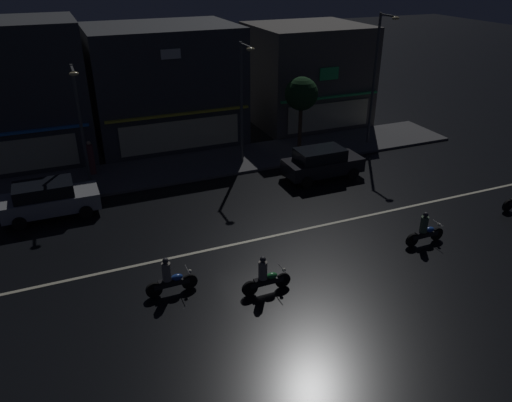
{
  "coord_description": "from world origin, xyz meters",
  "views": [
    {
      "loc": [
        -6.71,
        -16.81,
        10.97
      ],
      "look_at": [
        1.12,
        1.95,
        0.82
      ],
      "focal_mm": 34.6,
      "sensor_mm": 36.0,
      "label": 1
    }
  ],
  "objects_px": {
    "streetlamp_east": "(377,71)",
    "parked_car_trailing": "(49,199)",
    "streetlamp_mid": "(243,94)",
    "streetlamp_west": "(79,115)",
    "motorcycle_trailing_far": "(425,231)",
    "motorcycle_opposite_lane": "(265,277)",
    "traffic_cone": "(285,168)",
    "parked_car_near_kerb": "(322,162)",
    "pedestrian_on_sidewalk": "(91,159)",
    "motorcycle_lead": "(170,278)"
  },
  "relations": [
    {
      "from": "streetlamp_mid",
      "to": "parked_car_trailing",
      "type": "xyz_separation_m",
      "value": [
        -10.6,
        -2.36,
        -3.28
      ]
    },
    {
      "from": "parked_car_near_kerb",
      "to": "motorcycle_trailing_far",
      "type": "xyz_separation_m",
      "value": [
        0.53,
        -7.8,
        -0.24
      ]
    },
    {
      "from": "streetlamp_mid",
      "to": "pedestrian_on_sidewalk",
      "type": "height_order",
      "value": "streetlamp_mid"
    },
    {
      "from": "streetlamp_east",
      "to": "parked_car_trailing",
      "type": "xyz_separation_m",
      "value": [
        -19.28,
        -2.36,
        -3.87
      ]
    },
    {
      "from": "parked_car_trailing",
      "to": "motorcycle_lead",
      "type": "xyz_separation_m",
      "value": [
        3.72,
        -8.02,
        -0.24
      ]
    },
    {
      "from": "parked_car_trailing",
      "to": "streetlamp_mid",
      "type": "bearing_deg",
      "value": -167.43
    },
    {
      "from": "streetlamp_mid",
      "to": "parked_car_trailing",
      "type": "relative_size",
      "value": 1.57
    },
    {
      "from": "streetlamp_mid",
      "to": "streetlamp_east",
      "type": "distance_m",
      "value": 8.7
    },
    {
      "from": "parked_car_trailing",
      "to": "traffic_cone",
      "type": "xyz_separation_m",
      "value": [
        12.31,
        0.34,
        -0.59
      ]
    },
    {
      "from": "streetlamp_west",
      "to": "motorcycle_lead",
      "type": "bearing_deg",
      "value": -81.42
    },
    {
      "from": "streetlamp_west",
      "to": "traffic_cone",
      "type": "height_order",
      "value": "streetlamp_west"
    },
    {
      "from": "parked_car_near_kerb",
      "to": "traffic_cone",
      "type": "height_order",
      "value": "parked_car_near_kerb"
    },
    {
      "from": "parked_car_near_kerb",
      "to": "motorcycle_trailing_far",
      "type": "relative_size",
      "value": 2.26
    },
    {
      "from": "motorcycle_trailing_far",
      "to": "streetlamp_east",
      "type": "bearing_deg",
      "value": -107.52
    },
    {
      "from": "parked_car_trailing",
      "to": "streetlamp_west",
      "type": "bearing_deg",
      "value": -124.22
    },
    {
      "from": "motorcycle_opposite_lane",
      "to": "pedestrian_on_sidewalk",
      "type": "bearing_deg",
      "value": -73.23
    },
    {
      "from": "parked_car_near_kerb",
      "to": "motorcycle_opposite_lane",
      "type": "distance_m",
      "value": 10.84
    },
    {
      "from": "motorcycle_lead",
      "to": "motorcycle_trailing_far",
      "type": "xyz_separation_m",
      "value": [
        10.7,
        -0.75,
        0.0
      ]
    },
    {
      "from": "pedestrian_on_sidewalk",
      "to": "parked_car_trailing",
      "type": "distance_m",
      "value": 4.67
    },
    {
      "from": "streetlamp_west",
      "to": "parked_car_trailing",
      "type": "height_order",
      "value": "streetlamp_west"
    },
    {
      "from": "parked_car_near_kerb",
      "to": "motorcycle_opposite_lane",
      "type": "xyz_separation_m",
      "value": [
        -6.99,
        -8.29,
        -0.24
      ]
    },
    {
      "from": "motorcycle_opposite_lane",
      "to": "traffic_cone",
      "type": "relative_size",
      "value": 3.45
    },
    {
      "from": "streetlamp_mid",
      "to": "motorcycle_opposite_lane",
      "type": "height_order",
      "value": "streetlamp_mid"
    },
    {
      "from": "streetlamp_east",
      "to": "motorcycle_lead",
      "type": "relative_size",
      "value": 4.15
    },
    {
      "from": "parked_car_near_kerb",
      "to": "motorcycle_lead",
      "type": "bearing_deg",
      "value": 34.75
    },
    {
      "from": "streetlamp_mid",
      "to": "parked_car_trailing",
      "type": "height_order",
      "value": "streetlamp_mid"
    },
    {
      "from": "motorcycle_trailing_far",
      "to": "motorcycle_opposite_lane",
      "type": "bearing_deg",
      "value": 9.73
    },
    {
      "from": "streetlamp_mid",
      "to": "parked_car_trailing",
      "type": "distance_m",
      "value": 11.35
    },
    {
      "from": "streetlamp_west",
      "to": "streetlamp_mid",
      "type": "xyz_separation_m",
      "value": [
        8.55,
        -0.66,
        0.35
      ]
    },
    {
      "from": "motorcycle_trailing_far",
      "to": "streetlamp_west",
      "type": "bearing_deg",
      "value": -37.58
    },
    {
      "from": "pedestrian_on_sidewalk",
      "to": "streetlamp_east",
      "type": "bearing_deg",
      "value": 138.41
    },
    {
      "from": "streetlamp_mid",
      "to": "streetlamp_east",
      "type": "xyz_separation_m",
      "value": [
        8.68,
        -0.01,
        0.58
      ]
    },
    {
      "from": "streetlamp_west",
      "to": "traffic_cone",
      "type": "distance_m",
      "value": 11.17
    },
    {
      "from": "pedestrian_on_sidewalk",
      "to": "parked_car_trailing",
      "type": "xyz_separation_m",
      "value": [
        -2.32,
        -4.05,
        -0.15
      ]
    },
    {
      "from": "streetlamp_mid",
      "to": "pedestrian_on_sidewalk",
      "type": "bearing_deg",
      "value": 168.49
    },
    {
      "from": "streetlamp_east",
      "to": "motorcycle_trailing_far",
      "type": "height_order",
      "value": "streetlamp_east"
    },
    {
      "from": "pedestrian_on_sidewalk",
      "to": "motorcycle_opposite_lane",
      "type": "xyz_separation_m",
      "value": [
        4.58,
        -13.3,
        -0.39
      ]
    },
    {
      "from": "streetlamp_mid",
      "to": "motorcycle_trailing_far",
      "type": "bearing_deg",
      "value": -71.06
    },
    {
      "from": "traffic_cone",
      "to": "motorcycle_opposite_lane",
      "type": "bearing_deg",
      "value": -119.4
    },
    {
      "from": "motorcycle_opposite_lane",
      "to": "motorcycle_trailing_far",
      "type": "xyz_separation_m",
      "value": [
        7.52,
        0.48,
        0.0
      ]
    },
    {
      "from": "motorcycle_opposite_lane",
      "to": "parked_car_near_kerb",
      "type": "bearing_deg",
      "value": -132.39
    },
    {
      "from": "streetlamp_east",
      "to": "streetlamp_west",
      "type": "bearing_deg",
      "value": 177.78
    },
    {
      "from": "streetlamp_east",
      "to": "parked_car_trailing",
      "type": "relative_size",
      "value": 1.83
    },
    {
      "from": "pedestrian_on_sidewalk",
      "to": "parked_car_near_kerb",
      "type": "height_order",
      "value": "pedestrian_on_sidewalk"
    },
    {
      "from": "streetlamp_west",
      "to": "motorcycle_trailing_far",
      "type": "relative_size",
      "value": 3.21
    },
    {
      "from": "streetlamp_west",
      "to": "motorcycle_opposite_lane",
      "type": "height_order",
      "value": "streetlamp_west"
    },
    {
      "from": "streetlamp_east",
      "to": "motorcycle_trailing_far",
      "type": "xyz_separation_m",
      "value": [
        -4.86,
        -11.13,
        -4.1
      ]
    },
    {
      "from": "streetlamp_west",
      "to": "streetlamp_east",
      "type": "relative_size",
      "value": 0.77
    },
    {
      "from": "streetlamp_west",
      "to": "traffic_cone",
      "type": "relative_size",
      "value": 11.1
    },
    {
      "from": "parked_car_trailing",
      "to": "motorcycle_opposite_lane",
      "type": "bearing_deg",
      "value": 126.75
    }
  ]
}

